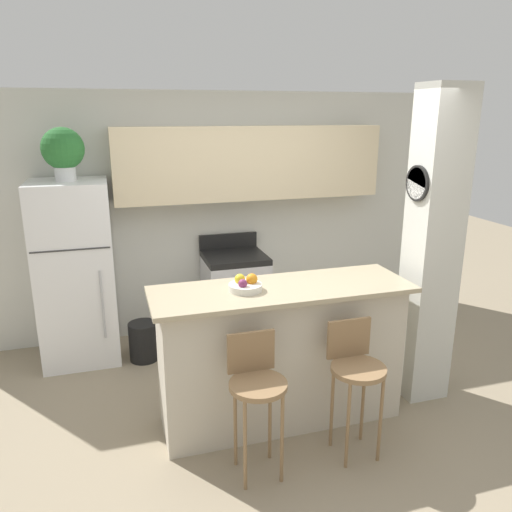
{
  "coord_description": "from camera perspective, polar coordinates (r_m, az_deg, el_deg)",
  "views": [
    {
      "loc": [
        -1.19,
        -3.26,
        2.33
      ],
      "look_at": [
        0.0,
        0.67,
        1.15
      ],
      "focal_mm": 35.0,
      "sensor_mm": 36.0,
      "label": 1
    }
  ],
  "objects": [
    {
      "name": "counter_bar",
      "position": [
        3.89,
        2.9,
        -11.13
      ],
      "size": [
        1.94,
        0.64,
        1.1
      ],
      "color": "beige",
      "rests_on": "ground_plane"
    },
    {
      "name": "bar_stool_right",
      "position": [
        3.57,
        11.31,
        -12.54
      ],
      "size": [
        0.38,
        0.38,
        0.96
      ],
      "color": "olive",
      "rests_on": "ground_plane"
    },
    {
      "name": "stove_range",
      "position": [
        5.33,
        -2.4,
        -4.49
      ],
      "size": [
        0.63,
        0.61,
        1.07
      ],
      "color": "silver",
      "rests_on": "ground_plane"
    },
    {
      "name": "fruit_bowl",
      "position": [
        3.6,
        -1.21,
        -3.34
      ],
      "size": [
        0.24,
        0.24,
        0.12
      ],
      "color": "silver",
      "rests_on": "counter_bar"
    },
    {
      "name": "refrigerator",
      "position": [
        5.02,
        -19.9,
        -1.84
      ],
      "size": [
        0.7,
        0.69,
        1.74
      ],
      "color": "white",
      "rests_on": "ground_plane"
    },
    {
      "name": "pillar_right",
      "position": [
        4.23,
        19.45,
        0.73
      ],
      "size": [
        0.38,
        0.32,
        2.55
      ],
      "color": "silver",
      "rests_on": "ground_plane"
    },
    {
      "name": "ground_plane",
      "position": [
        4.18,
        2.78,
        -17.91
      ],
      "size": [
        14.0,
        14.0,
        0.0
      ],
      "primitive_type": "plane",
      "color": "gray"
    },
    {
      "name": "bar_stool_left",
      "position": [
        3.32,
        0.04,
        -14.49
      ],
      "size": [
        0.38,
        0.38,
        0.96
      ],
      "color": "olive",
      "rests_on": "ground_plane"
    },
    {
      "name": "wall_back",
      "position": [
        5.33,
        -2.54,
        7.25
      ],
      "size": [
        5.6,
        0.38,
        2.55
      ],
      "color": "silver",
      "rests_on": "ground_plane"
    },
    {
      "name": "potted_plant_on_fridge",
      "position": [
        4.82,
        -21.2,
        11.17
      ],
      "size": [
        0.37,
        0.37,
        0.47
      ],
      "color": "silver",
      "rests_on": "refrigerator"
    },
    {
      "name": "trash_bin",
      "position": [
        5.05,
        -12.73,
        -9.48
      ],
      "size": [
        0.28,
        0.28,
        0.38
      ],
      "color": "black",
      "rests_on": "ground_plane"
    }
  ]
}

